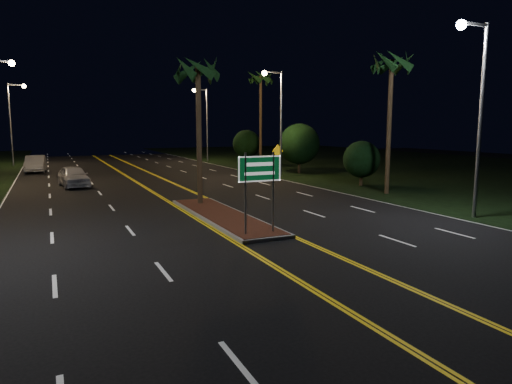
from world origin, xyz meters
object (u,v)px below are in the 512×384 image
median_island (223,216)px  palm_right_near (392,64)px  streetlight_left_far (14,114)px  warning_sign (278,155)px  streetlight_right_mid (277,111)px  shrub_far (247,144)px  streetlight_right_far (204,116)px  highway_sign (260,176)px  shrub_mid (299,144)px  palm_median (198,70)px  streetlight_right_near (476,97)px  palm_right_far (261,79)px  shrub_near (362,159)px  car_far (35,162)px  car_near (73,174)px

median_island → palm_right_near: (12.50, 3.00, 8.13)m
streetlight_left_far → warning_sign: size_ratio=3.21×
streetlight_right_mid → warning_sign: (0.19, 0.23, -3.81)m
streetlight_right_mid → shrub_far: 14.74m
palm_right_near → streetlight_right_far: bearing=93.4°
streetlight_right_mid → streetlight_right_far: 20.00m
highway_sign → shrub_mid: bearing=56.6°
palm_median → palm_right_near: (12.50, -0.50, 0.94)m
streetlight_right_near → shrub_far: bearing=84.6°
streetlight_right_far → median_island: bearing=-106.9°
palm_right_far → shrub_near: 17.56m
palm_median → shrub_far: bearing=61.6°
highway_sign → streetlight_left_far: (-10.61, 41.20, 3.25)m
streetlight_left_far → streetlight_right_far: size_ratio=1.00×
shrub_far → palm_median: bearing=-118.4°
palm_median → shrub_near: size_ratio=2.52×
palm_median → palm_right_near: bearing=-2.3°
shrub_near → warning_sign: shrub_near is taller
palm_median → shrub_far: 29.41m
palm_median → warning_sign: palm_median is taller
highway_sign → streetlight_right_near: streetlight_right_near is taller
median_island → highway_sign: (0.00, -4.20, 2.32)m
streetlight_right_far → shrub_near: (2.89, -28.00, -3.71)m
palm_right_near → streetlight_left_far: bearing=124.2°
streetlight_left_far → streetlight_right_mid: (21.23, -22.00, 0.00)m
streetlight_right_near → car_far: streetlight_right_near is taller
car_near → palm_right_near: bearing=-40.1°
warning_sign → palm_median: bearing=-142.7°
palm_right_near → shrub_mid: bearing=83.9°
streetlight_right_near → palm_right_near: size_ratio=0.97×
streetlight_left_far → palm_right_far: size_ratio=0.87×
highway_sign → palm_median: bearing=90.0°
streetlight_right_mid → shrub_far: (3.19, 14.00, -3.32)m
shrub_near → shrub_mid: shrub_mid is taller
median_island → streetlight_right_far: streetlight_right_far is taller
shrub_near → shrub_mid: bearing=87.1°
streetlight_left_far → palm_right_far: 27.50m
palm_median → streetlight_right_near: bearing=-38.7°
shrub_mid → median_island: bearing=-129.5°
palm_right_near → shrub_far: bearing=87.1°
streetlight_right_mid → car_far: bearing=145.3°
highway_sign → palm_right_far: size_ratio=0.31×
shrub_far → car_near: shrub_far is taller
palm_right_far → shrub_far: bearing=80.5°
median_island → shrub_near: 15.32m
shrub_mid → palm_median: bearing=-136.0°
highway_sign → palm_right_near: (12.50, 7.20, 5.81)m
streetlight_left_far → shrub_far: streetlight_left_far is taller
shrub_near → palm_right_far: bearing=92.5°
streetlight_right_near → shrub_far: streetlight_right_near is taller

